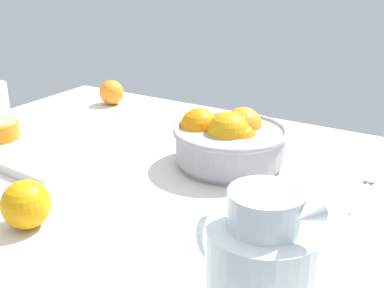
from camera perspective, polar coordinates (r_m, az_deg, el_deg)
name	(u,v)px	position (r cm, az deg, el deg)	size (l,w,h in cm)	color
ground_plane	(175,189)	(95.33, -1.94, -5.13)	(128.28, 90.87, 3.00)	silver
fruit_bowl	(229,140)	(100.61, 4.25, 0.40)	(23.12, 23.12, 11.50)	#99999E
juice_pitcher	(261,279)	(58.03, 7.85, -15.06)	(17.07, 12.70, 18.40)	white
cutting_board	(29,151)	(111.63, -18.07, -0.74)	(33.20, 18.36, 2.07)	beige
loose_orange_0	(26,204)	(82.47, -18.42, -6.56)	(7.77, 7.77, 7.77)	orange
loose_orange_2	(112,92)	(143.17, -9.17, 5.84)	(6.89, 6.89, 6.89)	orange
spoon	(365,187)	(96.80, 19.16, -4.69)	(2.26, 16.39, 1.00)	silver
herb_sprig_1	(214,117)	(130.46, 2.49, 3.12)	(6.04, 2.33, 1.00)	#4A6E3F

